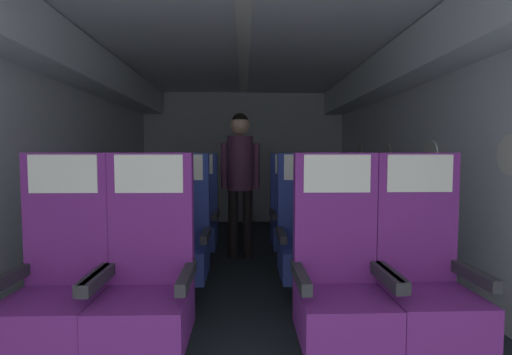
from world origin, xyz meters
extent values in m
cube|color=#23282D|center=(0.00, 3.03, -0.01)|extent=(3.62, 6.46, 0.02)
cube|color=silver|center=(-1.71, 3.03, 1.11)|extent=(0.08, 6.06, 2.22)
cube|color=silver|center=(1.71, 3.03, 1.11)|extent=(0.08, 6.06, 2.22)
cube|color=silver|center=(0.00, 3.03, 2.22)|extent=(3.50, 6.06, 0.06)
cube|color=silver|center=(0.00, 6.08, 1.11)|extent=(3.50, 0.06, 2.22)
cube|color=silver|center=(-1.50, 3.03, 2.00)|extent=(0.34, 5.82, 0.36)
cube|color=silver|center=(1.50, 3.03, 2.00)|extent=(0.34, 5.82, 0.36)
cube|color=white|center=(0.00, 3.03, 2.18)|extent=(0.12, 5.46, 0.02)
cylinder|color=white|center=(1.67, 2.02, 1.15)|extent=(0.01, 0.26, 0.26)
cylinder|color=white|center=(1.67, 3.03, 1.15)|extent=(0.01, 0.26, 0.26)
cylinder|color=white|center=(1.67, 4.04, 1.15)|extent=(0.01, 0.26, 0.26)
cylinder|color=white|center=(1.67, 5.05, 1.15)|extent=(0.01, 0.26, 0.26)
cube|color=#6B237A|center=(-0.94, 1.58, 0.35)|extent=(0.44, 0.46, 0.23)
cube|color=#6B237A|center=(-0.94, 1.76, 0.81)|extent=(0.44, 0.08, 0.70)
cube|color=#28282D|center=(-0.73, 1.58, 0.55)|extent=(0.05, 0.39, 0.06)
cube|color=#28282D|center=(-1.15, 1.58, 0.55)|extent=(0.05, 0.39, 0.06)
cube|color=silver|center=(-0.94, 1.72, 1.05)|extent=(0.35, 0.01, 0.20)
cube|color=#6B237A|center=(-0.50, 1.57, 0.35)|extent=(0.44, 0.46, 0.23)
cube|color=#6B237A|center=(-0.50, 1.76, 0.81)|extent=(0.44, 0.08, 0.70)
cube|color=#28282D|center=(-0.28, 1.57, 0.55)|extent=(0.05, 0.39, 0.06)
cube|color=#28282D|center=(-0.71, 1.57, 0.55)|extent=(0.05, 0.39, 0.06)
cube|color=silver|center=(-0.50, 1.71, 1.05)|extent=(0.35, 0.01, 0.20)
cube|color=#6B237A|center=(0.94, 1.57, 0.35)|extent=(0.44, 0.46, 0.23)
cube|color=#6B237A|center=(0.94, 1.75, 0.81)|extent=(0.44, 0.08, 0.70)
cube|color=#28282D|center=(1.15, 1.57, 0.55)|extent=(0.05, 0.39, 0.06)
cube|color=#28282D|center=(0.73, 1.57, 0.55)|extent=(0.05, 0.39, 0.06)
cube|color=silver|center=(0.94, 1.71, 1.05)|extent=(0.35, 0.01, 0.20)
cube|color=#6B237A|center=(0.49, 1.56, 0.35)|extent=(0.44, 0.46, 0.23)
cube|color=#6B237A|center=(0.49, 1.74, 0.81)|extent=(0.44, 0.08, 0.70)
cube|color=#28282D|center=(0.70, 1.56, 0.55)|extent=(0.05, 0.39, 0.06)
cube|color=#28282D|center=(0.28, 1.56, 0.55)|extent=(0.05, 0.39, 0.06)
cube|color=silver|center=(0.49, 1.70, 1.05)|extent=(0.35, 0.01, 0.20)
cube|color=#38383D|center=(-0.93, 2.51, 0.12)|extent=(0.16, 0.17, 0.23)
cube|color=navy|center=(-0.93, 2.51, 0.35)|extent=(0.44, 0.46, 0.23)
cube|color=navy|center=(-0.93, 2.70, 0.81)|extent=(0.44, 0.08, 0.70)
cube|color=#28282D|center=(-0.72, 2.51, 0.55)|extent=(0.05, 0.39, 0.06)
cube|color=#28282D|center=(-1.14, 2.51, 0.55)|extent=(0.05, 0.39, 0.06)
cube|color=silver|center=(-0.93, 2.65, 1.05)|extent=(0.35, 0.01, 0.20)
cube|color=#38383D|center=(-0.50, 2.53, 0.12)|extent=(0.16, 0.17, 0.23)
cube|color=navy|center=(-0.50, 2.53, 0.35)|extent=(0.44, 0.46, 0.23)
cube|color=navy|center=(-0.50, 2.72, 0.81)|extent=(0.44, 0.08, 0.70)
cube|color=#28282D|center=(-0.29, 2.53, 0.55)|extent=(0.05, 0.39, 0.06)
cube|color=#28282D|center=(-0.71, 2.53, 0.55)|extent=(0.05, 0.39, 0.06)
cube|color=silver|center=(-0.50, 2.67, 1.05)|extent=(0.35, 0.01, 0.20)
cube|color=#38383D|center=(0.94, 2.50, 0.12)|extent=(0.16, 0.17, 0.23)
cube|color=navy|center=(0.94, 2.50, 0.35)|extent=(0.44, 0.46, 0.23)
cube|color=navy|center=(0.94, 2.69, 0.81)|extent=(0.44, 0.08, 0.70)
cube|color=#28282D|center=(1.15, 2.50, 0.55)|extent=(0.05, 0.39, 0.06)
cube|color=#28282D|center=(0.73, 2.50, 0.55)|extent=(0.05, 0.39, 0.06)
cube|color=silver|center=(0.94, 2.65, 1.05)|extent=(0.35, 0.01, 0.20)
cube|color=#38383D|center=(0.49, 2.52, 0.12)|extent=(0.16, 0.17, 0.23)
cube|color=navy|center=(0.49, 2.52, 0.35)|extent=(0.44, 0.46, 0.23)
cube|color=navy|center=(0.49, 2.71, 0.81)|extent=(0.44, 0.08, 0.70)
cube|color=#28282D|center=(0.70, 2.52, 0.55)|extent=(0.05, 0.39, 0.06)
cube|color=#28282D|center=(0.28, 2.52, 0.55)|extent=(0.05, 0.39, 0.06)
cube|color=silver|center=(0.49, 2.66, 1.05)|extent=(0.35, 0.01, 0.20)
cube|color=#38383D|center=(-0.93, 3.47, 0.12)|extent=(0.16, 0.17, 0.23)
cube|color=navy|center=(-0.93, 3.47, 0.35)|extent=(0.44, 0.46, 0.23)
cube|color=navy|center=(-0.93, 3.66, 0.81)|extent=(0.44, 0.08, 0.70)
cube|color=#28282D|center=(-0.72, 3.47, 0.55)|extent=(0.05, 0.39, 0.06)
cube|color=#28282D|center=(-1.14, 3.47, 0.55)|extent=(0.05, 0.39, 0.06)
cube|color=silver|center=(-0.93, 3.62, 1.05)|extent=(0.35, 0.01, 0.20)
cube|color=#38383D|center=(-0.50, 3.45, 0.12)|extent=(0.16, 0.17, 0.23)
cube|color=navy|center=(-0.50, 3.45, 0.35)|extent=(0.44, 0.46, 0.23)
cube|color=navy|center=(-0.50, 3.64, 0.81)|extent=(0.44, 0.08, 0.70)
cube|color=#28282D|center=(-0.29, 3.45, 0.55)|extent=(0.05, 0.39, 0.06)
cube|color=#28282D|center=(-0.71, 3.45, 0.55)|extent=(0.05, 0.39, 0.06)
cube|color=silver|center=(-0.50, 3.59, 1.05)|extent=(0.35, 0.01, 0.20)
cube|color=#38383D|center=(0.93, 3.46, 0.12)|extent=(0.16, 0.17, 0.23)
cube|color=navy|center=(0.93, 3.46, 0.35)|extent=(0.44, 0.46, 0.23)
cube|color=navy|center=(0.93, 3.65, 0.81)|extent=(0.44, 0.08, 0.70)
cube|color=#28282D|center=(1.15, 3.46, 0.55)|extent=(0.05, 0.39, 0.06)
cube|color=#28282D|center=(0.72, 3.46, 0.55)|extent=(0.05, 0.39, 0.06)
cube|color=silver|center=(0.93, 3.60, 1.05)|extent=(0.35, 0.01, 0.20)
cube|color=#38383D|center=(0.50, 3.47, 0.12)|extent=(0.16, 0.17, 0.23)
cube|color=navy|center=(0.50, 3.47, 0.35)|extent=(0.44, 0.46, 0.23)
cube|color=navy|center=(0.50, 3.65, 0.81)|extent=(0.44, 0.08, 0.70)
cube|color=#28282D|center=(0.71, 3.47, 0.55)|extent=(0.05, 0.39, 0.06)
cube|color=#28282D|center=(0.29, 3.47, 0.55)|extent=(0.05, 0.39, 0.06)
cube|color=silver|center=(0.50, 3.61, 1.05)|extent=(0.35, 0.01, 0.20)
cylinder|color=black|center=(-0.12, 3.86, 0.38)|extent=(0.11, 0.11, 0.76)
cylinder|color=black|center=(0.04, 3.86, 0.38)|extent=(0.11, 0.11, 0.76)
cylinder|color=#5B2D4C|center=(-0.04, 3.86, 1.06)|extent=(0.28, 0.28, 0.59)
cylinder|color=#5B2D4C|center=(-0.22, 3.86, 1.03)|extent=(0.07, 0.07, 0.50)
cylinder|color=#5B2D4C|center=(0.14, 3.86, 1.03)|extent=(0.07, 0.07, 0.50)
sphere|color=tan|center=(-0.04, 3.86, 1.47)|extent=(0.21, 0.21, 0.21)
sphere|color=black|center=(-0.04, 3.86, 1.51)|extent=(0.18, 0.18, 0.18)
camera|label=1|loc=(0.00, -0.24, 1.16)|focal=26.04mm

